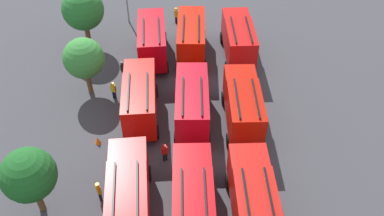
{
  "coord_description": "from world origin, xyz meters",
  "views": [
    {
      "loc": [
        -24.15,
        -0.33,
        24.02
      ],
      "look_at": [
        0.0,
        0.0,
        1.4
      ],
      "focal_mm": 38.95,
      "sensor_mm": 36.0,
      "label": 1
    }
  ],
  "objects_px": {
    "firefighter_4": "(114,90)",
    "tree_2": "(84,59)",
    "fire_truck_2": "(238,38)",
    "fire_truck_7": "(140,98)",
    "fire_truck_0": "(253,199)",
    "firefighter_0": "(122,69)",
    "fire_truck_4": "(192,103)",
    "fire_truck_6": "(129,192)",
    "tree_1": "(29,175)",
    "firefighter_3": "(99,191)",
    "fire_truck_5": "(191,37)",
    "tree_3": "(83,10)",
    "fire_truck_8": "(152,39)",
    "firefighter_1": "(176,15)",
    "firefighter_2": "(165,152)",
    "fire_truck_1": "(243,105)",
    "traffic_cone_0": "(98,140)",
    "fire_truck_3": "(193,199)"
  },
  "relations": [
    {
      "from": "fire_truck_2",
      "to": "fire_truck_7",
      "type": "xyz_separation_m",
      "value": [
        -8.49,
        8.36,
        0.0
      ]
    },
    {
      "from": "fire_truck_2",
      "to": "fire_truck_6",
      "type": "xyz_separation_m",
      "value": [
        -17.44,
        8.12,
        0.0
      ]
    },
    {
      "from": "fire_truck_2",
      "to": "fire_truck_4",
      "type": "relative_size",
      "value": 1.01
    },
    {
      "from": "fire_truck_6",
      "to": "firefighter_4",
      "type": "bearing_deg",
      "value": 7.56
    },
    {
      "from": "fire_truck_3",
      "to": "firefighter_0",
      "type": "height_order",
      "value": "fire_truck_3"
    },
    {
      "from": "firefighter_4",
      "to": "tree_1",
      "type": "xyz_separation_m",
      "value": [
        -11.21,
        3.16,
        2.69
      ]
    },
    {
      "from": "firefighter_2",
      "to": "tree_2",
      "type": "height_order",
      "value": "tree_2"
    },
    {
      "from": "fire_truck_5",
      "to": "fire_truck_7",
      "type": "relative_size",
      "value": 0.97
    },
    {
      "from": "firefighter_3",
      "to": "tree_1",
      "type": "relative_size",
      "value": 0.31
    },
    {
      "from": "fire_truck_6",
      "to": "tree_3",
      "type": "relative_size",
      "value": 1.22
    },
    {
      "from": "fire_truck_5",
      "to": "tree_3",
      "type": "xyz_separation_m",
      "value": [
        1.44,
        10.18,
        1.96
      ]
    },
    {
      "from": "firefighter_2",
      "to": "traffic_cone_0",
      "type": "xyz_separation_m",
      "value": [
        1.61,
        5.28,
        -0.58
      ]
    },
    {
      "from": "fire_truck_4",
      "to": "tree_1",
      "type": "height_order",
      "value": "tree_1"
    },
    {
      "from": "fire_truck_3",
      "to": "firefighter_0",
      "type": "distance_m",
      "value": 16.15
    },
    {
      "from": "tree_1",
      "to": "tree_2",
      "type": "relative_size",
      "value": 1.01
    },
    {
      "from": "firefighter_3",
      "to": "traffic_cone_0",
      "type": "relative_size",
      "value": 2.56
    },
    {
      "from": "fire_truck_4",
      "to": "fire_truck_7",
      "type": "distance_m",
      "value": 4.16
    },
    {
      "from": "fire_truck_0",
      "to": "tree_1",
      "type": "relative_size",
      "value": 1.36
    },
    {
      "from": "fire_truck_3",
      "to": "fire_truck_4",
      "type": "height_order",
      "value": "same"
    },
    {
      "from": "fire_truck_3",
      "to": "tree_3",
      "type": "bearing_deg",
      "value": 26.29
    },
    {
      "from": "firefighter_4",
      "to": "tree_2",
      "type": "distance_m",
      "value": 3.57
    },
    {
      "from": "firefighter_1",
      "to": "firefighter_2",
      "type": "relative_size",
      "value": 1.12
    },
    {
      "from": "fire_truck_2",
      "to": "fire_truck_5",
      "type": "distance_m",
      "value": 4.44
    },
    {
      "from": "fire_truck_1",
      "to": "fire_truck_6",
      "type": "relative_size",
      "value": 0.98
    },
    {
      "from": "fire_truck_0",
      "to": "fire_truck_1",
      "type": "relative_size",
      "value": 1.0
    },
    {
      "from": "fire_truck_5",
      "to": "firefighter_2",
      "type": "relative_size",
      "value": 4.41
    },
    {
      "from": "fire_truck_4",
      "to": "fire_truck_6",
      "type": "xyz_separation_m",
      "value": [
        -8.45,
        3.9,
        0.0
      ]
    },
    {
      "from": "fire_truck_7",
      "to": "tree_1",
      "type": "relative_size",
      "value": 1.37
    },
    {
      "from": "fire_truck_8",
      "to": "tree_2",
      "type": "height_order",
      "value": "tree_2"
    },
    {
      "from": "fire_truck_0",
      "to": "tree_2",
      "type": "height_order",
      "value": "tree_2"
    },
    {
      "from": "fire_truck_5",
      "to": "tree_3",
      "type": "relative_size",
      "value": 1.18
    },
    {
      "from": "fire_truck_5",
      "to": "tree_1",
      "type": "height_order",
      "value": "tree_1"
    },
    {
      "from": "fire_truck_4",
      "to": "fire_truck_7",
      "type": "xyz_separation_m",
      "value": [
        0.51,
        4.13,
        0.0
      ]
    },
    {
      "from": "fire_truck_1",
      "to": "fire_truck_4",
      "type": "distance_m",
      "value": 3.96
    },
    {
      "from": "tree_2",
      "to": "traffic_cone_0",
      "type": "relative_size",
      "value": 8.18
    },
    {
      "from": "fire_truck_6",
      "to": "firefighter_1",
      "type": "height_order",
      "value": "fire_truck_6"
    },
    {
      "from": "fire_truck_5",
      "to": "fire_truck_8",
      "type": "distance_m",
      "value": 3.68
    },
    {
      "from": "firefighter_0",
      "to": "firefighter_1",
      "type": "distance_m",
      "value": 10.26
    },
    {
      "from": "fire_truck_4",
      "to": "traffic_cone_0",
      "type": "bearing_deg",
      "value": 107.3
    },
    {
      "from": "fire_truck_0",
      "to": "fire_truck_2",
      "type": "distance_m",
      "value": 17.84
    },
    {
      "from": "fire_truck_8",
      "to": "traffic_cone_0",
      "type": "relative_size",
      "value": 11.37
    },
    {
      "from": "fire_truck_3",
      "to": "fire_truck_4",
      "type": "xyz_separation_m",
      "value": [
        8.89,
        0.19,
        0.0
      ]
    },
    {
      "from": "fire_truck_1",
      "to": "fire_truck_2",
      "type": "height_order",
      "value": "same"
    },
    {
      "from": "tree_3",
      "to": "traffic_cone_0",
      "type": "height_order",
      "value": "tree_3"
    },
    {
      "from": "tree_1",
      "to": "tree_2",
      "type": "bearing_deg",
      "value": -4.4
    },
    {
      "from": "firefighter_0",
      "to": "firefighter_3",
      "type": "relative_size",
      "value": 1.01
    },
    {
      "from": "fire_truck_3",
      "to": "firefighter_1",
      "type": "relative_size",
      "value": 3.98
    },
    {
      "from": "firefighter_0",
      "to": "firefighter_4",
      "type": "bearing_deg",
      "value": 90.17
    },
    {
      "from": "fire_truck_2",
      "to": "traffic_cone_0",
      "type": "distance_m",
      "value": 16.25
    },
    {
      "from": "fire_truck_3",
      "to": "fire_truck_5",
      "type": "bearing_deg",
      "value": -0.88
    }
  ]
}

